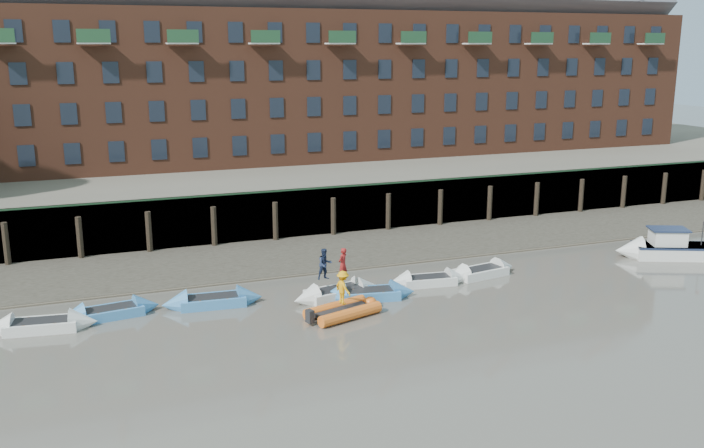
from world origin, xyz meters
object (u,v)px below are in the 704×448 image
rowboat_1 (110,312)px  rowboat_2 (213,301)px  rowboat_6 (481,272)px  rib_tender (345,310)px  motor_launch (657,248)px  person_rower_a (343,264)px  rowboat_0 (42,325)px  rowboat_4 (368,294)px  person_rib_crew (343,288)px  rowboat_3 (337,293)px  rowboat_5 (428,280)px  person_rower_b (325,264)px

rowboat_1 → rowboat_2: 4.81m
rowboat_6 → rib_tender: bearing=-171.2°
motor_launch → person_rower_a: bearing=23.9°
rowboat_0 → rowboat_2: 7.80m
rowboat_4 → person_rib_crew: bearing=-128.0°
rowboat_2 → motor_launch: bearing=2.6°
rib_tender → rowboat_3: bearing=61.5°
rowboat_3 → rowboat_2: bearing=159.3°
rowboat_4 → person_rib_crew: (-2.04, -1.85, 1.16)m
rowboat_4 → rib_tender: (-1.93, -1.86, 0.03)m
rowboat_5 → person_rower_b: size_ratio=2.86×
rowboat_5 → rib_tender: (-5.80, -2.87, 0.05)m
rowboat_5 → rowboat_0: bearing=-173.7°
motor_launch → person_rower_b: person_rower_b is taller
rowboat_0 → rowboat_1: size_ratio=1.03×
rowboat_6 → person_rib_crew: 9.87m
rowboat_5 → rowboat_6: (3.38, 0.28, 0.01)m
rowboat_3 → person_rower_a: person_rower_a is taller
rowboat_1 → rowboat_5: bearing=-11.5°
rowboat_5 → rowboat_2: bearing=-176.8°
rowboat_0 → person_rower_a: 14.28m
person_rib_crew → person_rower_b: bearing=-16.5°
rowboat_6 → person_rib_crew: (-9.28, -3.14, 1.17)m
rib_tender → person_rower_a: person_rower_a is taller
rowboat_5 → person_rower_a: size_ratio=2.77×
rib_tender → person_rib_crew: (-0.11, 0.01, 1.13)m
rowboat_4 → motor_launch: (19.06, 0.80, 0.35)m
rowboat_0 → rowboat_5: rowboat_0 is taller
rowboat_5 → person_rib_crew: person_rib_crew is taller
rowboat_1 → rowboat_6: size_ratio=0.99×
rowboat_5 → person_rower_a: 5.25m
rowboat_0 → person_rower_a: size_ratio=2.99×
rowboat_2 → rib_tender: bearing=-28.0°
person_rower_a → person_rib_crew: bearing=32.4°
rowboat_0 → person_rib_crew: (13.29, -3.05, 1.16)m
rowboat_1 → rib_tender: rowboat_1 is taller
rib_tender → person_rower_b: size_ratio=2.39×
rowboat_2 → rowboat_3: size_ratio=0.99×
rowboat_0 → rowboat_6: size_ratio=1.03×
rowboat_0 → rowboat_6: rowboat_0 is taller
rowboat_1 → person_rower_b: 10.54m
rowboat_1 → rowboat_5: 16.25m
rowboat_1 → rowboat_0: bearing=-175.1°
rowboat_3 → person_rower_a: 1.56m
rowboat_2 → rowboat_4: rowboat_2 is taller
rowboat_0 → person_rower_b: size_ratio=3.08×
rib_tender → person_rower_a: size_ratio=2.32×
motor_launch → rowboat_4: bearing=25.9°
person_rower_a → rowboat_2: bearing=-47.5°
rowboat_4 → rib_tender: 2.68m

